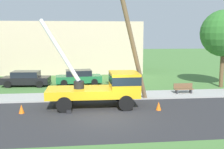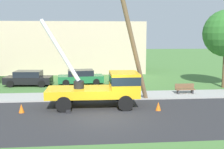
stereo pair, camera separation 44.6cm
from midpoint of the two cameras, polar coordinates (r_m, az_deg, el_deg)
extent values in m
plane|color=#477538|center=(28.42, -2.55, -1.62)|extent=(120.00, 120.00, 0.00)
cube|color=#2B2B2D|center=(16.76, -0.70, -8.78)|extent=(80.00, 8.19, 0.01)
cube|color=#9E9E99|center=(22.06, -1.80, -4.43)|extent=(80.00, 2.84, 0.10)
cube|color=gold|center=(18.88, -6.21, -3.65)|extent=(4.32, 2.43, 0.55)
cube|color=gold|center=(18.94, 3.18, -1.96)|extent=(1.92, 2.42, 1.60)
cube|color=#19232D|center=(18.88, 3.19, -0.91)|extent=(1.94, 2.44, 0.56)
cylinder|color=black|center=(18.78, -6.18, -2.08)|extent=(0.70, 0.70, 0.50)
cylinder|color=silver|center=(19.23, -10.06, 4.98)|extent=(2.88, 1.68, 4.26)
cube|color=black|center=(17.73, -8.25, -7.58)|extent=(0.30, 0.30, 0.20)
cube|color=black|center=(20.53, -7.74, -5.34)|extent=(0.30, 0.30, 0.20)
cylinder|color=black|center=(18.00, 3.54, -5.94)|extent=(1.00, 0.30, 1.00)
cylinder|color=black|center=(20.31, 2.58, -4.26)|extent=(1.00, 0.30, 1.00)
cylinder|color=black|center=(17.89, -9.22, -6.13)|extent=(1.00, 0.30, 1.00)
cylinder|color=black|center=(20.21, -8.69, -4.42)|extent=(1.00, 0.30, 1.00)
cylinder|color=brown|center=(19.92, 4.98, 6.44)|extent=(2.79, 1.89, 8.66)
cone|color=orange|center=(18.39, 10.21, -6.45)|extent=(0.36, 0.36, 0.56)
cone|color=orange|center=(18.45, -17.51, -6.67)|extent=(0.36, 0.36, 0.56)
cube|color=black|center=(27.68, -16.38, -1.08)|extent=(4.53, 2.14, 0.65)
cube|color=black|center=(27.59, -16.43, 0.15)|extent=(2.59, 1.84, 0.55)
cylinder|color=black|center=(26.49, -13.86, -1.90)|extent=(0.64, 0.22, 0.64)
cylinder|color=black|center=(28.22, -13.03, -1.24)|extent=(0.64, 0.22, 0.64)
cylinder|color=black|center=(27.30, -19.80, -1.85)|extent=(0.64, 0.22, 0.64)
cylinder|color=black|center=(28.98, -18.65, -1.22)|extent=(0.64, 0.22, 0.64)
cube|color=#1E6638|center=(27.44, -6.01, -0.86)|extent=(4.53, 2.15, 0.65)
cube|color=black|center=(27.35, -6.02, 0.38)|extent=(2.59, 1.85, 0.55)
cylinder|color=black|center=(26.73, -2.76, -1.57)|extent=(0.64, 0.22, 0.64)
cylinder|color=black|center=(28.49, -3.20, -0.95)|extent=(0.64, 0.22, 0.64)
cylinder|color=black|center=(26.54, -9.00, -1.73)|extent=(0.64, 0.22, 0.64)
cylinder|color=black|center=(28.32, -9.05, -1.10)|extent=(0.64, 0.22, 0.64)
cube|color=brown|center=(23.40, 15.38, -2.99)|extent=(1.60, 0.44, 0.06)
cube|color=brown|center=(23.53, 15.23, -2.29)|extent=(1.60, 0.06, 0.40)
cube|color=#333338|center=(23.24, 13.97, -3.58)|extent=(0.10, 0.40, 0.45)
cube|color=#333338|center=(23.66, 16.72, -3.47)|extent=(0.10, 0.40, 0.45)
cube|color=#C6B293|center=(36.27, -7.71, 5.59)|extent=(18.00, 6.00, 6.40)
camera|label=1|loc=(0.22, -89.33, 0.10)|focal=44.35mm
camera|label=2|loc=(0.22, 90.67, -0.10)|focal=44.35mm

